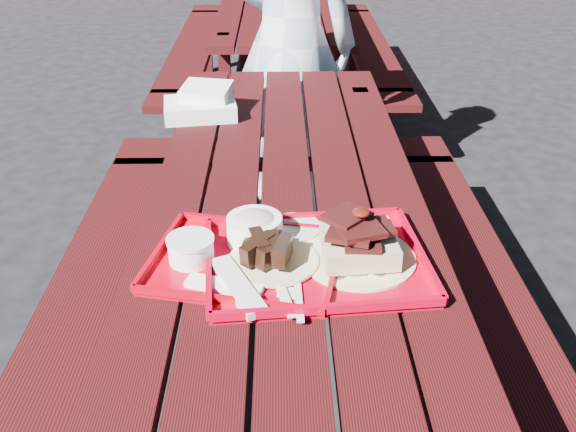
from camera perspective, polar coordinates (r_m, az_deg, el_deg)
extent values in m
plane|color=black|center=(2.14, -0.06, -17.29)|extent=(60.00, 60.00, 0.00)
cube|color=#380A0D|center=(1.70, -10.23, -0.19)|extent=(0.14, 2.40, 0.04)
cube|color=#380A0D|center=(1.68, -5.19, -0.15)|extent=(0.14, 2.40, 0.04)
cube|color=#380A0D|center=(1.68, -0.08, -0.11)|extent=(0.14, 2.40, 0.04)
cube|color=#380A0D|center=(1.69, 5.02, -0.07)|extent=(0.14, 2.40, 0.04)
cube|color=#380A0D|center=(1.71, 10.03, -0.03)|extent=(0.14, 2.40, 0.04)
cube|color=#380A0D|center=(1.93, -17.73, -7.97)|extent=(0.25, 2.40, 0.04)
cube|color=#380A0D|center=(2.73, -12.61, -0.84)|extent=(0.06, 0.06, 0.42)
cube|color=#380A0D|center=(1.94, 17.46, -7.66)|extent=(0.25, 2.40, 0.04)
cube|color=#380A0D|center=(2.73, 11.92, -0.65)|extent=(0.06, 0.06, 0.42)
cube|color=#380A0D|center=(2.71, -6.73, 3.49)|extent=(0.06, 0.06, 0.75)
cube|color=#380A0D|center=(2.71, 6.00, 3.58)|extent=(0.06, 0.06, 0.75)
cube|color=#380A0D|center=(2.67, -0.37, 4.62)|extent=(1.40, 0.06, 0.04)
cube|color=#380A0D|center=(4.44, -8.37, 14.71)|extent=(0.25, 2.40, 0.04)
cube|color=#380A0D|center=(3.72, -9.57, 8.01)|extent=(0.06, 0.06, 0.42)
cube|color=#380A0D|center=(5.30, -7.15, 14.81)|extent=(0.06, 0.06, 0.42)
cube|color=#380A0D|center=(4.45, 7.15, 14.81)|extent=(0.25, 2.40, 0.04)
cube|color=#380A0D|center=(3.72, 8.54, 8.13)|extent=(0.06, 0.06, 0.42)
cube|color=#380A0D|center=(5.31, 5.84, 14.89)|extent=(0.06, 0.06, 0.42)
cube|color=#380A0D|center=(3.52, -5.48, 9.88)|extent=(0.06, 0.06, 0.75)
cube|color=#380A0D|center=(3.52, 4.46, 9.95)|extent=(0.06, 0.06, 0.75)
cube|color=#380A0D|center=(5.36, -4.03, 16.93)|extent=(0.06, 0.06, 0.75)
cube|color=#380A0D|center=(5.36, 2.68, 16.98)|extent=(0.06, 0.06, 0.75)
cube|color=#380A0D|center=(3.49, -0.51, 10.80)|extent=(1.40, 0.06, 0.04)
cube|color=#380A0D|center=(5.34, -0.68, 17.56)|extent=(1.40, 0.06, 0.04)
cube|color=#B70019|center=(1.45, 2.45, -4.25)|extent=(0.51, 0.41, 0.01)
cube|color=#B70019|center=(1.60, 1.49, -0.08)|extent=(0.48, 0.06, 0.02)
cube|color=#B70019|center=(1.29, 3.68, -8.21)|extent=(0.48, 0.06, 0.02)
cube|color=#B70019|center=(1.49, 11.58, -3.09)|extent=(0.05, 0.37, 0.02)
cube|color=#B70019|center=(1.43, -7.06, -4.28)|extent=(0.05, 0.37, 0.02)
cylinder|color=beige|center=(1.46, 6.25, -3.68)|extent=(0.26, 0.26, 0.01)
cube|color=tan|center=(1.41, 6.52, -3.51)|extent=(0.17, 0.09, 0.05)
cube|color=tan|center=(1.48, 6.14, -1.66)|extent=(0.17, 0.09, 0.05)
ellipsoid|color=#491109|center=(1.39, 6.55, 0.79)|extent=(0.04, 0.04, 0.02)
cylinder|color=white|center=(1.50, -2.99, -1.24)|extent=(0.13, 0.13, 0.07)
ellipsoid|color=beige|center=(1.49, -3.01, -0.60)|extent=(0.11, 0.11, 0.05)
cylinder|color=silver|center=(1.56, 0.51, -1.07)|extent=(0.13, 0.13, 0.01)
cube|color=silver|center=(1.36, -4.52, -6.22)|extent=(0.14, 0.22, 0.02)
cube|color=silver|center=(1.35, -0.53, -6.71)|extent=(0.06, 0.17, 0.01)
cube|color=silver|center=(1.34, 0.91, -6.91)|extent=(0.02, 0.18, 0.01)
cube|color=silver|center=(1.41, 0.91, -4.81)|extent=(0.07, 0.07, 0.00)
cube|color=#B00010|center=(1.46, -3.80, -4.20)|extent=(0.46, 0.39, 0.01)
cube|color=#B00010|center=(1.58, -2.42, -0.64)|extent=(0.40, 0.09, 0.02)
cube|color=#B00010|center=(1.32, -5.49, -7.44)|extent=(0.40, 0.09, 0.02)
cube|color=#B00010|center=(1.42, 4.21, -4.60)|extent=(0.07, 0.31, 0.02)
cube|color=#B00010|center=(1.51, -11.34, -2.87)|extent=(0.07, 0.31, 0.02)
cube|color=white|center=(1.44, -2.02, -4.10)|extent=(0.16, 0.16, 0.01)
cylinder|color=beige|center=(1.43, -1.30, -3.96)|extent=(0.20, 0.20, 0.01)
cylinder|color=white|center=(1.46, -8.61, -3.06)|extent=(0.10, 0.10, 0.05)
cylinder|color=white|center=(1.44, -8.70, -2.08)|extent=(0.11, 0.11, 0.01)
cube|color=white|center=(1.37, -5.71, -6.24)|extent=(0.17, 0.09, 0.01)
cube|color=silver|center=(1.35, 0.12, -6.87)|extent=(0.05, 0.05, 0.00)
cube|color=white|center=(2.29, -7.81, 9.42)|extent=(0.27, 0.21, 0.06)
cube|color=white|center=(2.31, -7.25, 10.89)|extent=(0.19, 0.16, 0.04)
imported|color=#9BB9D0|center=(2.95, 0.14, 15.19)|extent=(0.68, 0.54, 1.64)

